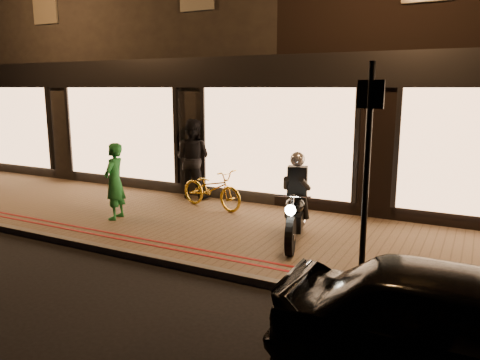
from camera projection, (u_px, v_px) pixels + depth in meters
name	position (u px, v px, depth m)	size (l,w,h in m)	color
ground	(173.00, 268.00, 7.36)	(90.00, 90.00, 0.00)	black
sidewalk	(233.00, 231.00, 9.09)	(50.00, 4.00, 0.12)	brown
kerb_stone	(175.00, 264.00, 7.40)	(50.00, 0.14, 0.12)	#59544C
red_kerb_lines	(192.00, 250.00, 7.82)	(50.00, 0.26, 0.01)	maroon
building_row	(341.00, 40.00, 14.35)	(48.00, 10.11, 8.50)	black
motorcycle	(296.00, 208.00, 8.15)	(0.72, 1.91, 1.59)	black
sign_post	(367.00, 168.00, 5.93)	(0.35, 0.10, 3.00)	black
bicycle_gold	(212.00, 189.00, 10.50)	(0.60, 1.71, 0.90)	gold
person_green	(115.00, 181.00, 9.58)	(0.58, 0.38, 1.58)	#207936
person_dark	(193.00, 159.00, 11.41)	(0.94, 0.74, 1.94)	black
parked_car	(477.00, 336.00, 4.17)	(1.49, 3.70, 1.26)	black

